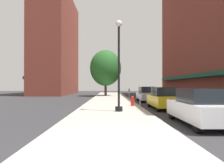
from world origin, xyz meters
TOP-DOWN VIEW (x-y plane):
  - ground_plane at (4.00, 18.00)m, footprint 90.00×90.00m
  - sidewalk_slab at (0.00, 19.00)m, footprint 4.80×50.00m
  - building_right_brick at (14.99, 22.00)m, footprint 6.80×40.00m
  - building_far_background at (-11.01, 37.00)m, footprint 6.80×18.00m
  - lamppost at (0.50, 8.00)m, footprint 0.48×0.48m
  - fire_hydrant at (1.75, 11.39)m, footprint 0.33×0.26m
  - parking_meter_near at (2.05, 17.44)m, footprint 0.14×0.09m
  - parking_meter_far at (2.05, 9.19)m, footprint 0.14×0.09m
  - tree_near at (-0.81, 28.81)m, footprint 5.17×5.17m
  - car_white at (4.00, 3.96)m, footprint 1.80×4.30m
  - car_yellow at (4.00, 10.25)m, footprint 1.80×4.30m
  - car_silver at (4.00, 17.40)m, footprint 1.80×4.30m

SIDE VIEW (x-z plane):
  - ground_plane at x=4.00m, z-range 0.00..0.00m
  - sidewalk_slab at x=0.00m, z-range 0.00..0.12m
  - fire_hydrant at x=1.75m, z-range 0.12..0.91m
  - car_white at x=4.00m, z-range -0.02..1.64m
  - car_yellow at x=4.00m, z-range -0.02..1.64m
  - car_silver at x=4.00m, z-range -0.02..1.64m
  - parking_meter_near at x=2.05m, z-range 0.29..1.60m
  - parking_meter_far at x=2.05m, z-range 0.29..1.60m
  - lamppost at x=0.50m, z-range 0.25..6.15m
  - tree_near at x=-0.81m, z-range 0.92..8.48m
  - building_far_background at x=-11.01m, z-range -0.02..20.00m
  - building_right_brick at x=14.99m, z-range -0.02..23.13m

